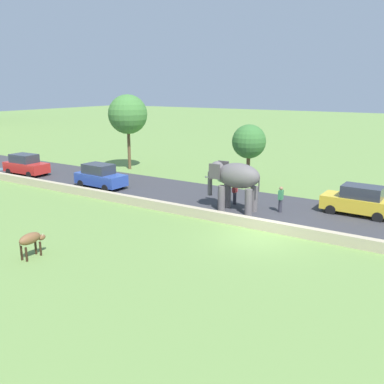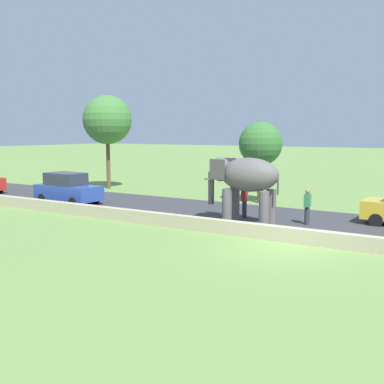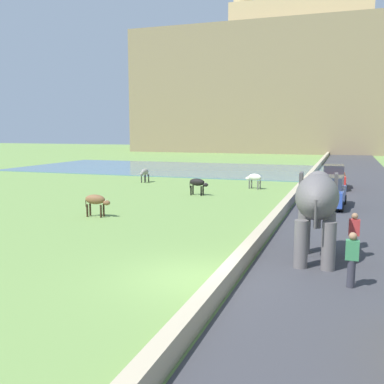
{
  "view_description": "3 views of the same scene",
  "coord_description": "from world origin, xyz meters",
  "px_view_note": "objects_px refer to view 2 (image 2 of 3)",
  "views": [
    {
      "loc": [
        -18.51,
        -7.83,
        7.38
      ],
      "look_at": [
        0.99,
        4.56,
        1.52
      ],
      "focal_mm": 39.14,
      "sensor_mm": 36.0,
      "label": 1
    },
    {
      "loc": [
        -15.54,
        -6.02,
        4.12
      ],
      "look_at": [
        1.55,
        4.66,
        1.55
      ],
      "focal_mm": 44.45,
      "sensor_mm": 36.0,
      "label": 2
    },
    {
      "loc": [
        4.28,
        -12.15,
        4.42
      ],
      "look_at": [
        -1.87,
        5.55,
        1.8
      ],
      "focal_mm": 41.59,
      "sensor_mm": 36.0,
      "label": 3
    }
  ],
  "objects_px": {
    "person_trailing": "(307,206)",
    "car_blue": "(68,189)",
    "elephant": "(245,179)",
    "person_beside_elephant": "(244,201)"
  },
  "relations": [
    {
      "from": "elephant",
      "to": "person_trailing",
      "type": "xyz_separation_m",
      "value": [
        1.13,
        -2.51,
        -1.16
      ]
    },
    {
      "from": "car_blue",
      "to": "person_trailing",
      "type": "bearing_deg",
      "value": -85.3
    },
    {
      "from": "elephant",
      "to": "car_blue",
      "type": "xyz_separation_m",
      "value": [
        0.01,
        11.1,
        -1.14
      ]
    },
    {
      "from": "person_trailing",
      "to": "car_blue",
      "type": "height_order",
      "value": "car_blue"
    },
    {
      "from": "elephant",
      "to": "person_trailing",
      "type": "relative_size",
      "value": 2.14
    },
    {
      "from": "person_beside_elephant",
      "to": "car_blue",
      "type": "relative_size",
      "value": 0.4
    },
    {
      "from": "person_trailing",
      "to": "car_blue",
      "type": "bearing_deg",
      "value": 94.7
    },
    {
      "from": "car_blue",
      "to": "elephant",
      "type": "bearing_deg",
      "value": -90.06
    },
    {
      "from": "elephant",
      "to": "car_blue",
      "type": "height_order",
      "value": "elephant"
    },
    {
      "from": "elephant",
      "to": "person_trailing",
      "type": "height_order",
      "value": "elephant"
    }
  ]
}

